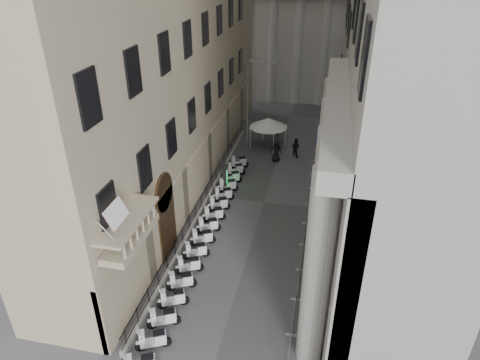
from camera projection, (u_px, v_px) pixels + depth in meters
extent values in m
cylinder|color=white|center=(250.00, 139.00, 40.68)|extent=(0.06, 0.06, 1.96)
cylinder|color=white|center=(276.00, 141.00, 40.22)|extent=(0.06, 0.06, 1.96)
cylinder|color=white|center=(255.00, 129.00, 42.82)|extent=(0.06, 0.06, 1.96)
cylinder|color=white|center=(280.00, 131.00, 42.37)|extent=(0.06, 0.06, 1.96)
cube|color=white|center=(266.00, 125.00, 41.03)|extent=(2.68, 2.68, 0.11)
cone|color=white|center=(266.00, 120.00, 40.81)|extent=(3.57, 3.57, 0.89)
cylinder|color=gray|center=(247.00, 108.00, 38.48)|extent=(0.16, 0.16, 8.52)
cylinder|color=gray|center=(262.00, 62.00, 35.97)|extent=(2.52, 0.67, 0.12)
cube|color=gray|center=(275.00, 64.00, 35.57)|extent=(0.57, 0.34, 0.16)
cube|color=black|center=(224.00, 178.00, 33.70)|extent=(0.57, 0.98, 2.00)
cube|color=#19E54C|center=(226.00, 176.00, 33.61)|extent=(0.26, 0.70, 1.11)
imported|color=#0E1838|center=(276.00, 129.00, 42.94)|extent=(0.73, 0.51, 1.88)
imported|color=black|center=(296.00, 148.00, 39.12)|extent=(1.08, 1.02, 1.76)
imported|color=black|center=(276.00, 151.00, 38.19)|extent=(1.09, 0.82, 2.01)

